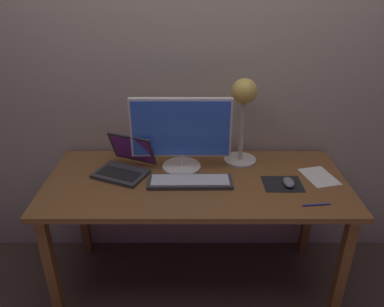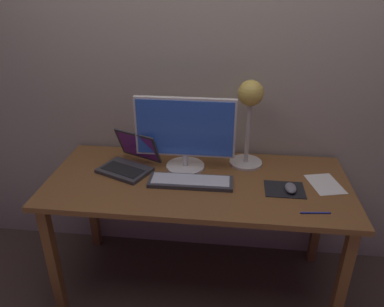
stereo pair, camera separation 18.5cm
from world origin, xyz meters
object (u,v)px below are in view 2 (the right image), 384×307
Objects in this scene: keyboard_main at (191,181)px; monitor at (185,132)px; laptop at (131,158)px; desk_lamp at (250,107)px; pen at (315,213)px; mouse at (291,188)px.

monitor is at bearing 106.27° from keyboard_main.
laptop is 0.72m from desk_lamp.
pen is (0.31, -0.46, -0.34)m from desk_lamp.
keyboard_main is at bearing -138.66° from desk_lamp.
mouse is at bearing -51.58° from desk_lamp.
monitor is 0.37m from desk_lamp.
mouse is (0.51, -0.02, 0.01)m from keyboard_main.
desk_lamp is (0.34, 0.09, 0.13)m from monitor.
keyboard_main is 0.51m from desk_lamp.
pen is at bearing -55.78° from desk_lamp.
monitor is 0.78m from pen.
desk_lamp is 5.12× the size of mouse.
laptop is at bearing -174.07° from monitor.
keyboard_main is 0.51m from mouse.
keyboard_main reaches higher than pen.
laptop is (-0.30, -0.03, -0.16)m from monitor.
monitor reaches higher than keyboard_main.
monitor is 0.27m from keyboard_main.
laptop is 0.88m from mouse.
laptop is 0.72× the size of desk_lamp.
laptop reaches higher than mouse.
keyboard_main is at bearing 161.47° from pen.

